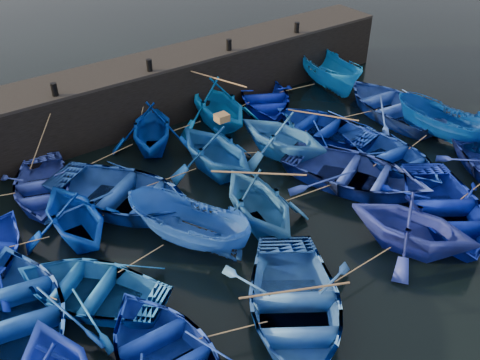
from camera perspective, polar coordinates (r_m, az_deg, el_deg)
ground at (r=17.44m, az=6.20°, el=-6.75°), size 120.00×120.00×0.00m
quay_wall at (r=24.20m, az=-10.28°, el=9.07°), size 26.00×2.50×2.50m
quay_top at (r=23.68m, az=-10.61°, el=11.93°), size 26.00×2.50×0.12m
bollard_1 at (r=21.52m, az=-19.19°, el=9.11°), size 0.24×0.24×0.50m
bollard_2 at (r=22.81m, az=-9.65°, el=11.98°), size 0.24×0.24×0.50m
bollard_3 at (r=24.68m, az=-1.19°, el=14.22°), size 0.24×0.24×0.50m
bollard_4 at (r=27.02m, az=6.07°, el=15.87°), size 0.24×0.24×0.50m
boat_1 at (r=20.33m, az=-20.41°, el=-0.67°), size 4.34×5.10×0.90m
boat_2 at (r=21.85m, az=-9.43°, el=5.54°), size 4.82×5.01×2.03m
boat_3 at (r=23.22m, az=-2.40°, el=8.14°), size 4.12×4.65×2.25m
boat_4 at (r=25.16m, az=2.65°, el=8.70°), size 5.20×5.75×0.98m
boat_5 at (r=27.11m, az=9.47°, el=11.27°), size 2.84×5.11×1.87m
boat_7 at (r=17.66m, az=-17.23°, el=-3.57°), size 3.28×3.81×2.00m
boat_8 at (r=18.89m, az=-12.33°, el=-1.46°), size 6.46×6.98×1.18m
boat_9 at (r=20.02m, az=-2.59°, el=3.34°), size 3.78×4.32×2.17m
boat_10 at (r=21.10m, az=4.57°, el=4.90°), size 4.41×4.78×2.10m
boat_11 at (r=23.04m, az=8.72°, el=5.72°), size 4.43×5.37×0.97m
boat_12 at (r=25.38m, az=15.82°, el=7.80°), size 4.43×5.79×1.12m
boat_13 at (r=15.72m, az=-22.68°, el=-12.82°), size 4.86×6.08×1.13m
boat_14 at (r=15.85m, az=-15.81°, el=-10.98°), size 5.40×5.67×0.96m
boat_15 at (r=16.76m, az=-5.57°, el=-5.03°), size 3.50×4.45×1.63m
boat_16 at (r=17.39m, az=1.95°, el=-2.22°), size 4.00×4.46×2.10m
boat_17 at (r=20.00m, az=12.33°, el=0.69°), size 5.88×6.63×1.14m
boat_18 at (r=21.48m, az=16.06°, el=2.35°), size 3.54×4.77×0.95m
boat_19 at (r=23.81m, az=20.71°, el=5.64°), size 2.47×4.41×1.61m
boat_21 at (r=13.83m, az=-7.74°, el=-18.25°), size 3.67×5.02×1.02m
boat_22 at (r=14.77m, az=5.77°, el=-13.21°), size 6.19×6.62×1.12m
boat_23 at (r=17.29m, az=17.96°, el=-4.48°), size 4.72×4.99×2.08m
boat_24 at (r=19.13m, az=20.97°, el=-2.87°), size 6.06×6.45×1.09m
wooden_crate at (r=19.56m, az=-1.95°, el=6.68°), size 0.46×0.41×0.27m
mooring_ropes at (r=20.31m, az=-2.48°, el=3.17°), size 17.78×11.84×2.10m
loose_oars at (r=18.92m, az=3.45°, el=3.24°), size 9.81×12.34×1.34m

